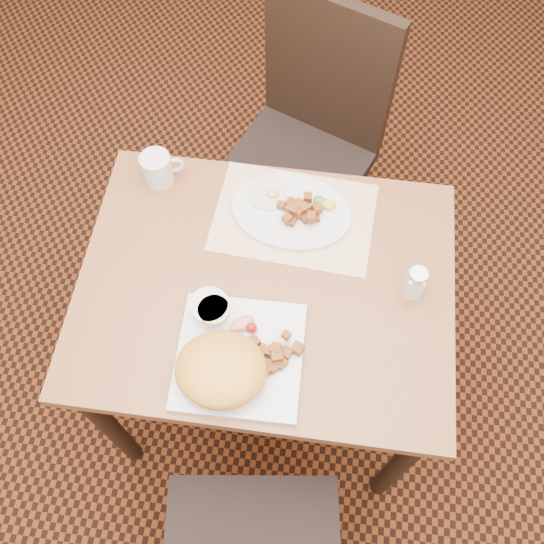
{
  "coord_description": "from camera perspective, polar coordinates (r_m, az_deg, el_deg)",
  "views": [
    {
      "loc": [
        0.1,
        -0.65,
        2.04
      ],
      "look_at": [
        0.02,
        -0.0,
        0.82
      ],
      "focal_mm": 40.0,
      "sensor_mm": 36.0,
      "label": 1
    }
  ],
  "objects": [
    {
      "name": "home_fries_ov",
      "position": [
        1.51,
        2.57,
        5.82
      ],
      "size": [
        0.12,
        0.09,
        0.04
      ],
      "color": "#964A18",
      "rests_on": "plate_oval"
    },
    {
      "name": "table",
      "position": [
        1.55,
        -0.58,
        -2.95
      ],
      "size": [
        0.9,
        0.7,
        0.75
      ],
      "color": "#99582F",
      "rests_on": "ground"
    },
    {
      "name": "hollandaise_mound",
      "position": [
        1.32,
        -4.89,
        -9.11
      ],
      "size": [
        0.2,
        0.18,
        0.07
      ],
      "color": "gold",
      "rests_on": "plate_square"
    },
    {
      "name": "plate_square",
      "position": [
        1.37,
        -3.07,
        -7.93
      ],
      "size": [
        0.29,
        0.29,
        0.02
      ],
      "primitive_type": "cube",
      "rotation": [
        0.0,
        0.0,
        0.02
      ],
      "color": "silver",
      "rests_on": "table"
    },
    {
      "name": "garnish_sq",
      "position": [
        1.38,
        -2.56,
        -4.98
      ],
      "size": [
        0.07,
        0.06,
        0.03
      ],
      "color": "#387223",
      "rests_on": "plate_square"
    },
    {
      "name": "salt_shaker",
      "position": [
        1.43,
        13.31,
        -1.01
      ],
      "size": [
        0.04,
        0.04,
        0.1
      ],
      "color": "white",
      "rests_on": "table"
    },
    {
      "name": "fried_egg",
      "position": [
        1.56,
        -0.3,
        7.34
      ],
      "size": [
        0.1,
        0.1,
        0.02
      ],
      "color": "white",
      "rests_on": "plate_oval"
    },
    {
      "name": "placemat",
      "position": [
        1.54,
        2.08,
        5.18
      ],
      "size": [
        0.42,
        0.3,
        0.0
      ],
      "primitive_type": "cube",
      "rotation": [
        0.0,
        0.0,
        -0.06
      ],
      "color": "white",
      "rests_on": "table"
    },
    {
      "name": "coffee_mug",
      "position": [
        1.61,
        -10.68,
        9.54
      ],
      "size": [
        0.11,
        0.08,
        0.09
      ],
      "color": "silver",
      "rests_on": "table"
    },
    {
      "name": "home_fries_sq",
      "position": [
        1.35,
        0.18,
        -7.83
      ],
      "size": [
        0.13,
        0.11,
        0.04
      ],
      "color": "#964A18",
      "rests_on": "plate_square"
    },
    {
      "name": "chair_far",
      "position": [
        1.99,
        3.36,
        12.73
      ],
      "size": [
        0.55,
        0.56,
        0.97
      ],
      "rotation": [
        0.0,
        0.0,
        2.75
      ],
      "color": "black",
      "rests_on": "ground"
    },
    {
      "name": "ground",
      "position": [
        2.15,
        -0.43,
        -10.23
      ],
      "size": [
        8.0,
        8.0,
        0.0
      ],
      "primitive_type": "plane",
      "color": "black",
      "rests_on": "ground"
    },
    {
      "name": "ramekin",
      "position": [
        1.38,
        -5.85,
        -3.4
      ],
      "size": [
        0.09,
        0.09,
        0.05
      ],
      "color": "silver",
      "rests_on": "plate_square"
    },
    {
      "name": "garnish_ov",
      "position": [
        1.54,
        5.08,
        6.48
      ],
      "size": [
        0.07,
        0.05,
        0.02
      ],
      "color": "#387223",
      "rests_on": "plate_oval"
    },
    {
      "name": "plate_oval",
      "position": [
        1.54,
        1.83,
        5.71
      ],
      "size": [
        0.33,
        0.26,
        0.02
      ],
      "primitive_type": null,
      "rotation": [
        0.0,
        0.0,
        -0.1
      ],
      "color": "silver",
      "rests_on": "placemat"
    }
  ]
}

